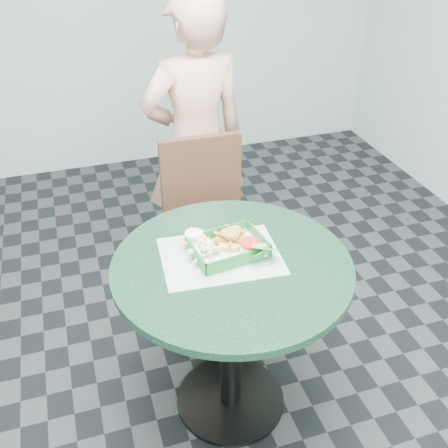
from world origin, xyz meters
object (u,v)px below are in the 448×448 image
object	(u,v)px
diner_person	(196,140)
food_basket	(228,254)
sauce_ramekin	(196,238)
cafe_table	(232,302)
crab_sandwich	(232,240)
dining_chair	(207,219)

from	to	relation	value
diner_person	food_basket	distance (m)	0.94
diner_person	sauce_ramekin	size ratio (longest dim) A/B	24.50
cafe_table	crab_sandwich	distance (m)	0.24
cafe_table	diner_person	size ratio (longest dim) A/B	0.54
diner_person	food_basket	xyz separation A→B (m)	(-0.13, -0.93, -0.04)
dining_chair	cafe_table	bearing A→B (deg)	-96.59
dining_chair	diner_person	size ratio (longest dim) A/B	0.57
cafe_table	diner_person	xyz separation A→B (m)	(0.13, 0.99, 0.23)
dining_chair	sauce_ramekin	size ratio (longest dim) A/B	14.07
cafe_table	crab_sandwich	size ratio (longest dim) A/B	7.25
diner_person	sauce_ramekin	xyz separation A→B (m)	(-0.23, -0.84, -0.01)
cafe_table	sauce_ramekin	distance (m)	0.28
diner_person	sauce_ramekin	bearing A→B (deg)	67.57
cafe_table	sauce_ramekin	xyz separation A→B (m)	(-0.10, 0.15, 0.22)
diner_person	food_basket	size ratio (longest dim) A/B	6.12
cafe_table	food_basket	bearing A→B (deg)	86.61
dining_chair	food_basket	distance (m)	0.65
sauce_ramekin	food_basket	bearing A→B (deg)	-42.07
crab_sandwich	sauce_ramekin	xyz separation A→B (m)	(-0.13, 0.06, 0.00)
crab_sandwich	sauce_ramekin	distance (m)	0.14
food_basket	sauce_ramekin	size ratio (longest dim) A/B	4.00
diner_person	crab_sandwich	distance (m)	0.91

